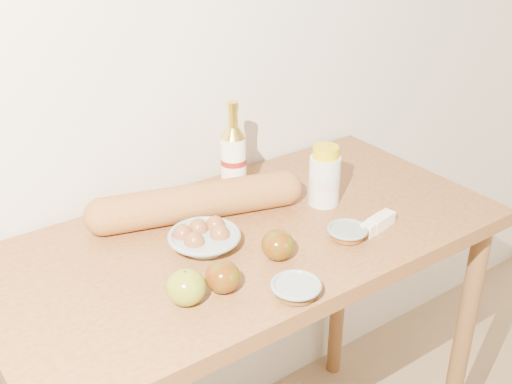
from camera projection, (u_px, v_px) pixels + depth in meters
back_wall at (169, 32)px, 1.54m from camera, size 3.50×0.02×2.60m
table at (249, 277)px, 1.54m from camera, size 1.20×0.60×0.90m
bourbon_bottle at (234, 162)px, 1.58m from camera, size 0.08×0.08×0.26m
cream_bottle at (324, 177)px, 1.58m from camera, size 0.10×0.10×0.15m
egg_bowl at (204, 238)px, 1.42m from camera, size 0.18×0.18×0.06m
baguette at (197, 202)px, 1.53m from camera, size 0.54×0.24×0.09m
apple_yellowgreen at (186, 287)px, 1.24m from camera, size 0.10×0.10×0.07m
apple_redgreen_front at (223, 277)px, 1.27m from camera, size 0.09×0.09×0.07m
apple_redgreen_right at (278, 245)px, 1.38m from camera, size 0.08×0.08×0.07m
sugar_bowl at (296, 289)px, 1.27m from camera, size 0.13×0.13×0.03m
syrup_bowl at (347, 232)px, 1.46m from camera, size 0.11×0.11×0.03m
butter_stick at (378, 223)px, 1.50m from camera, size 0.11×0.05×0.03m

